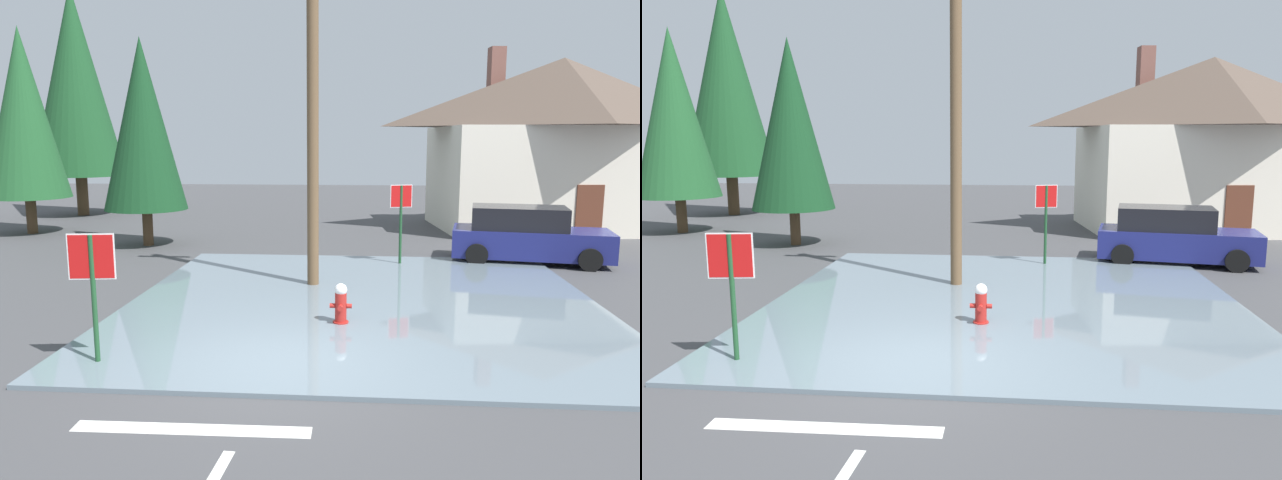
{
  "view_description": "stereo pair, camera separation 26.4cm",
  "coord_description": "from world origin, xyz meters",
  "views": [
    {
      "loc": [
        1.33,
        -9.0,
        3.56
      ],
      "look_at": [
        0.3,
        3.86,
        1.42
      ],
      "focal_mm": 33.47,
      "sensor_mm": 36.0,
      "label": 1
    },
    {
      "loc": [
        1.59,
        -8.98,
        3.56
      ],
      "look_at": [
        0.3,
        3.86,
        1.42
      ],
      "focal_mm": 33.47,
      "sensor_mm": 36.0,
      "label": 2
    }
  ],
  "objects": [
    {
      "name": "pine_tree_short_left",
      "position": [
        -6.22,
        10.8,
        4.1
      ],
      "size": [
        2.79,
        2.79,
        6.97
      ],
      "color": "#4C3823",
      "rests_on": "ground"
    },
    {
      "name": "house",
      "position": [
        9.05,
        16.13,
        3.55
      ],
      "size": [
        11.01,
        7.31,
        7.37
      ],
      "color": "silver",
      "rests_on": "ground"
    },
    {
      "name": "pine_tree_mid_left",
      "position": [
        -12.48,
        18.88,
        6.29
      ],
      "size": [
        4.28,
        4.28,
        10.69
      ],
      "color": "#4C3823",
      "rests_on": "ground"
    },
    {
      "name": "pine_tree_tall_left",
      "position": [
        -11.72,
        13.08,
        4.59
      ],
      "size": [
        3.12,
        3.12,
        7.81
      ],
      "color": "#4C3823",
      "rests_on": "ground"
    },
    {
      "name": "lane_stop_bar",
      "position": [
        -0.83,
        -2.19,
        0.0
      ],
      "size": [
        3.02,
        0.35,
        0.01
      ],
      "primitive_type": "cube",
      "rotation": [
        0.0,
        0.0,
        0.02
      ],
      "color": "silver",
      "rests_on": "ground"
    },
    {
      "name": "flood_puddle",
      "position": [
        1.26,
        3.89,
        0.04
      ],
      "size": [
        10.2,
        10.26,
        0.08
      ],
      "primitive_type": "cube",
      "color": "slate",
      "rests_on": "ground"
    },
    {
      "name": "ground_plane",
      "position": [
        0.0,
        0.0,
        -0.05
      ],
      "size": [
        80.0,
        80.0,
        0.1
      ],
      "primitive_type": "cube",
      "color": "#424244"
    },
    {
      "name": "stop_sign_far",
      "position": [
        2.28,
        8.0,
        1.65
      ],
      "size": [
        0.62,
        0.2,
        2.34
      ],
      "color": "#1E4C28",
      "rests_on": "ground"
    },
    {
      "name": "parked_car",
      "position": [
        6.06,
        8.88,
        0.79
      ],
      "size": [
        4.72,
        2.62,
        1.66
      ],
      "color": "navy",
      "rests_on": "ground"
    },
    {
      "name": "fire_hydrant",
      "position": [
        0.84,
        2.16,
        0.42
      ],
      "size": [
        0.43,
        0.37,
        0.86
      ],
      "color": "#AD231E",
      "rests_on": "ground"
    },
    {
      "name": "utility_pole",
      "position": [
        0.02,
        5.28,
        4.58
      ],
      "size": [
        1.6,
        0.28,
        8.81
      ],
      "color": "brown",
      "rests_on": "ground"
    },
    {
      "name": "stop_sign_near",
      "position": [
        -2.95,
        -0.21,
        1.53
      ],
      "size": [
        0.72,
        0.13,
        2.15
      ],
      "color": "#1E4C28",
      "rests_on": "ground"
    }
  ]
}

